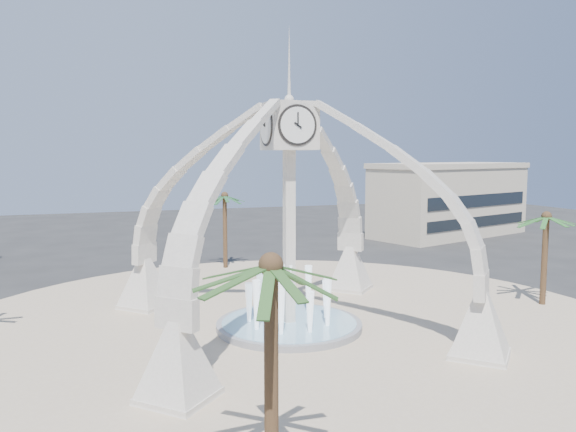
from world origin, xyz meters
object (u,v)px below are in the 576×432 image
object	(u,v)px
palm_east	(547,218)
palm_south	(271,269)
clock_tower	(289,212)
fountain	(289,324)
palm_north	(225,197)

from	to	relation	value
palm_east	palm_south	distance (m)	26.07
clock_tower	fountain	distance (m)	6.20
clock_tower	fountain	bearing A→B (deg)	90.00
palm_north	palm_south	bearing A→B (deg)	-100.57
fountain	palm_east	size ratio (longest dim) A/B	1.24
clock_tower	palm_south	bearing A→B (deg)	-111.26
fountain	palm_south	size ratio (longest dim) A/B	1.09
palm_east	fountain	bearing A→B (deg)	177.90
fountain	palm_north	distance (m)	18.49
palm_east	palm_north	xyz separation A→B (m)	(-16.50, 18.18, 0.45)
fountain	palm_east	bearing A→B (deg)	-2.10
palm_south	clock_tower	bearing A→B (deg)	68.74
palm_east	palm_south	xyz separation A→B (m)	(-22.38, -13.34, 0.84)
clock_tower	palm_north	world-z (taller)	clock_tower
clock_tower	fountain	size ratio (longest dim) A/B	2.24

